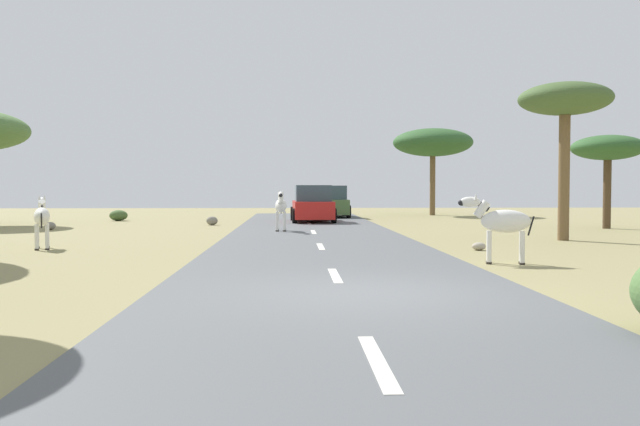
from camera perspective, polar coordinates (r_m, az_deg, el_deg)
ground_plane at (r=10.23m, az=4.42°, el=-7.14°), size 90.00×90.00×0.00m
road at (r=10.19m, az=2.04°, el=-7.03°), size 6.00×64.00×0.05m
lane_markings at (r=9.20m, az=2.53°, el=-7.85°), size 0.16×56.00×0.01m
zebra_0 at (r=24.69m, az=-3.39°, el=0.58°), size 0.44×1.64×1.55m
zebra_1 at (r=14.93m, az=15.36°, el=-0.76°), size 1.59×0.71×1.53m
zebra_3 at (r=19.46m, az=-22.85°, el=-0.31°), size 0.75×1.49×1.46m
car_0 at (r=31.53m, az=-0.65°, el=0.70°), size 2.12×4.39×1.74m
car_1 at (r=36.84m, az=0.88°, el=0.91°), size 2.08×4.37×1.74m
tree_1 at (r=29.43m, az=23.56°, el=5.07°), size 2.91×2.91×3.81m
tree_2 at (r=40.95m, az=9.70°, el=5.97°), size 4.83×4.83×5.27m
tree_5 at (r=22.39m, az=20.36°, el=8.88°), size 2.88×2.88×4.96m
bush_1 at (r=34.91m, az=-16.97°, el=-0.20°), size 0.90×0.81×0.54m
rock_1 at (r=28.14m, az=-22.24°, el=-1.05°), size 0.43×0.41×0.32m
rock_2 at (r=29.85m, az=-9.29°, el=-0.67°), size 0.51×0.39×0.39m
rock_3 at (r=18.06m, az=13.53°, el=-2.81°), size 0.36×0.29×0.21m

